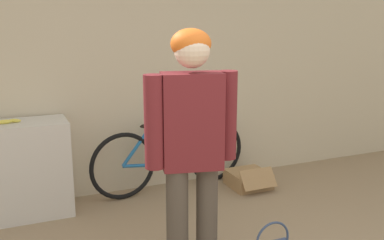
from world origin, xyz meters
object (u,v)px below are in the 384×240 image
at_px(person, 192,139).
at_px(banana, 4,122).
at_px(bicycle, 171,156).
at_px(cardboard_box, 248,179).

xyz_separation_m(person, banana, (-1.09, 1.56, -0.12)).
relative_size(bicycle, cardboard_box, 3.67).
bearing_deg(banana, person, -55.08).
relative_size(person, cardboard_box, 3.58).
bearing_deg(person, bicycle, 87.13).
relative_size(person, bicycle, 0.98).
relative_size(banana, cardboard_box, 0.59).
height_order(person, banana, person).
bearing_deg(bicycle, cardboard_box, -24.22).
relative_size(person, banana, 6.12).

